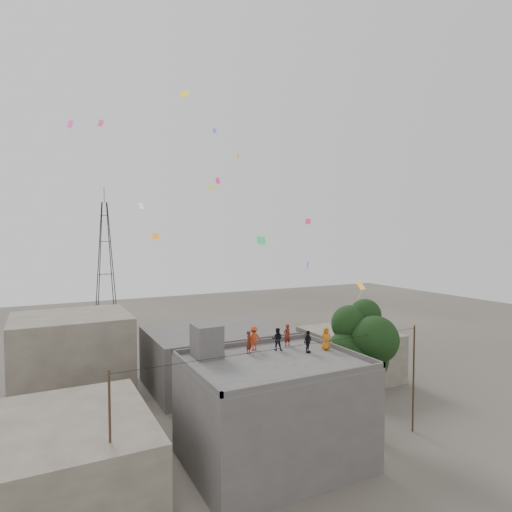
% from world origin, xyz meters
% --- Properties ---
extents(ground, '(140.00, 140.00, 0.00)m').
position_xyz_m(ground, '(0.00, 0.00, 0.00)').
color(ground, '#433F37').
rests_on(ground, ground).
extents(main_building, '(10.00, 8.00, 6.10)m').
position_xyz_m(main_building, '(0.00, 0.00, 3.05)').
color(main_building, '#4E4B48').
rests_on(main_building, ground).
extents(parapet, '(10.00, 8.00, 0.30)m').
position_xyz_m(parapet, '(0.00, 0.00, 6.25)').
color(parapet, '#4E4B48').
rests_on(parapet, main_building).
extents(stair_head_box, '(1.60, 1.80, 2.00)m').
position_xyz_m(stair_head_box, '(-3.20, 2.60, 7.10)').
color(stair_head_box, '#4E4B48').
rests_on(stair_head_box, main_building).
extents(neighbor_west, '(8.00, 10.00, 4.00)m').
position_xyz_m(neighbor_west, '(-11.00, 2.00, 2.00)').
color(neighbor_west, '#60584C').
rests_on(neighbor_west, ground).
extents(neighbor_north, '(12.00, 9.00, 5.00)m').
position_xyz_m(neighbor_north, '(2.00, 14.00, 2.50)').
color(neighbor_north, '#4E4B48').
rests_on(neighbor_north, ground).
extents(neighbor_northwest, '(9.00, 8.00, 7.00)m').
position_xyz_m(neighbor_northwest, '(-10.00, 16.00, 3.50)').
color(neighbor_northwest, '#60584C').
rests_on(neighbor_northwest, ground).
extents(neighbor_east, '(7.00, 8.00, 4.40)m').
position_xyz_m(neighbor_east, '(14.00, 10.00, 2.20)').
color(neighbor_east, '#60584C').
rests_on(neighbor_east, ground).
extents(tree, '(4.90, 4.60, 9.10)m').
position_xyz_m(tree, '(7.37, 0.60, 6.10)').
color(tree, black).
rests_on(tree, ground).
extents(utility_line, '(20.12, 0.62, 7.40)m').
position_xyz_m(utility_line, '(0.50, -1.25, 3.83)').
color(utility_line, black).
rests_on(utility_line, ground).
extents(transmission_tower, '(2.97, 2.97, 20.01)m').
position_xyz_m(transmission_tower, '(-4.00, 40.00, 9.07)').
color(transmission_tower, black).
rests_on(transmission_tower, ground).
extents(person_red_adult, '(0.59, 0.44, 1.48)m').
position_xyz_m(person_red_adult, '(2.51, 2.56, 6.84)').
color(person_red_adult, maroon).
rests_on(person_red_adult, main_building).
extents(person_orange_child, '(0.86, 0.74, 1.49)m').
position_xyz_m(person_orange_child, '(4.26, 0.59, 6.84)').
color(person_orange_child, orange).
rests_on(person_orange_child, main_building).
extents(person_dark_child, '(0.90, 0.87, 1.45)m').
position_xyz_m(person_dark_child, '(1.41, 1.97, 6.83)').
color(person_dark_child, black).
rests_on(person_dark_child, main_building).
extents(person_dark_adult, '(0.90, 0.67, 1.41)m').
position_xyz_m(person_dark_adult, '(2.83, 0.56, 6.81)').
color(person_dark_adult, black).
rests_on(person_dark_adult, main_building).
extents(person_orange_adult, '(1.02, 0.60, 1.57)m').
position_xyz_m(person_orange_adult, '(0.04, 2.64, 6.89)').
color(person_orange_adult, red).
rests_on(person_orange_adult, main_building).
extents(person_red_child, '(0.63, 0.58, 1.44)m').
position_xyz_m(person_red_child, '(-0.56, 2.07, 6.82)').
color(person_red_child, '#621E0F').
rests_on(person_red_child, main_building).
extents(kites, '(19.53, 18.48, 12.93)m').
position_xyz_m(kites, '(0.25, 6.27, 15.70)').
color(kites, orange).
rests_on(kites, ground).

